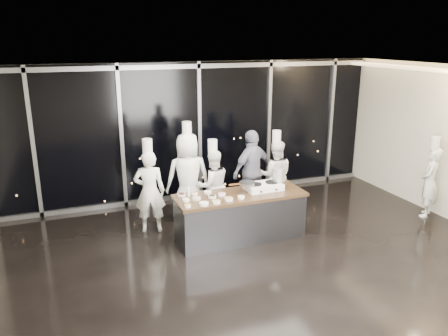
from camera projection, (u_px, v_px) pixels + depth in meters
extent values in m
plane|color=black|center=(260.00, 259.00, 7.62)|extent=(9.00, 9.00, 0.00)
cube|color=beige|center=(198.00, 131.00, 10.30)|extent=(9.00, 0.02, 3.20)
cube|color=beige|center=(425.00, 276.00, 4.03)|extent=(9.00, 0.02, 3.20)
cube|color=white|center=(265.00, 72.00, 6.71)|extent=(9.00, 7.00, 0.02)
cube|color=black|center=(199.00, 131.00, 10.25)|extent=(8.90, 0.04, 3.18)
cube|color=gray|center=(198.00, 66.00, 9.78)|extent=(8.90, 0.08, 0.10)
cube|color=gray|center=(201.00, 194.00, 10.65)|extent=(8.90, 0.08, 0.10)
cube|color=gray|center=(33.00, 144.00, 8.99)|extent=(0.08, 0.08, 3.20)
cube|color=gray|center=(122.00, 138.00, 9.60)|extent=(0.08, 0.08, 3.20)
cube|color=gray|center=(200.00, 132.00, 10.20)|extent=(0.08, 0.08, 3.20)
cube|color=gray|center=(269.00, 126.00, 10.81)|extent=(0.08, 0.08, 3.20)
cube|color=gray|center=(331.00, 122.00, 11.42)|extent=(0.08, 0.08, 3.20)
cube|color=#39393F|center=(240.00, 218.00, 8.31)|extent=(2.40, 0.80, 0.84)
cube|color=#46311D|center=(240.00, 195.00, 8.18)|extent=(2.46, 0.86, 0.06)
cube|color=white|center=(263.00, 187.00, 8.39)|extent=(0.70, 0.44, 0.12)
cylinder|color=black|center=(256.00, 184.00, 8.31)|extent=(0.24, 0.24, 0.02)
cylinder|color=black|center=(271.00, 182.00, 8.43)|extent=(0.24, 0.24, 0.02)
cylinder|color=black|center=(261.00, 192.00, 8.14)|extent=(0.04, 0.02, 0.04)
cylinder|color=black|center=(276.00, 190.00, 8.25)|extent=(0.04, 0.02, 0.04)
cylinder|color=slate|center=(247.00, 183.00, 8.26)|extent=(0.31, 0.31, 0.05)
cube|color=#4C2B14|center=(235.00, 184.00, 8.16)|extent=(0.22, 0.03, 0.02)
cylinder|color=silver|center=(279.00, 174.00, 8.46)|extent=(0.26, 0.26, 0.26)
cylinder|color=white|center=(188.00, 206.00, 7.53)|extent=(0.11, 0.11, 0.04)
cylinder|color=orange|center=(188.00, 205.00, 7.53)|extent=(0.09, 0.09, 0.01)
cylinder|color=white|center=(186.00, 200.00, 7.80)|extent=(0.13, 0.13, 0.04)
cylinder|color=beige|center=(186.00, 199.00, 7.79)|extent=(0.10, 0.10, 0.01)
cylinder|color=white|center=(182.00, 195.00, 8.06)|extent=(0.15, 0.15, 0.04)
cylinder|color=#34120F|center=(182.00, 194.00, 8.05)|extent=(0.12, 0.12, 0.01)
cylinder|color=white|center=(204.00, 204.00, 7.63)|extent=(0.17, 0.17, 0.04)
cylinder|color=silver|center=(204.00, 203.00, 7.62)|extent=(0.14, 0.14, 0.01)
cylinder|color=white|center=(197.00, 199.00, 7.87)|extent=(0.15, 0.15, 0.04)
cylinder|color=tan|center=(197.00, 198.00, 7.87)|extent=(0.12, 0.12, 0.01)
cylinder|color=white|center=(194.00, 194.00, 8.12)|extent=(0.12, 0.12, 0.04)
cylinder|color=#9F6F4F|center=(194.00, 193.00, 8.12)|extent=(0.10, 0.10, 0.01)
cylinder|color=white|center=(216.00, 202.00, 7.71)|extent=(0.14, 0.14, 0.04)
cylinder|color=tan|center=(216.00, 201.00, 7.70)|extent=(0.12, 0.12, 0.01)
cylinder|color=white|center=(212.00, 197.00, 7.97)|extent=(0.15, 0.15, 0.04)
cylinder|color=black|center=(212.00, 196.00, 7.97)|extent=(0.12, 0.12, 0.01)
cylinder|color=white|center=(208.00, 192.00, 8.19)|extent=(0.14, 0.14, 0.04)
cylinder|color=silver|center=(208.00, 192.00, 8.18)|extent=(0.11, 0.11, 0.01)
cylinder|color=white|center=(229.00, 199.00, 7.85)|extent=(0.15, 0.15, 0.04)
cylinder|color=#B47B48|center=(229.00, 198.00, 7.85)|extent=(0.13, 0.13, 0.01)
cylinder|color=white|center=(222.00, 194.00, 8.08)|extent=(0.14, 0.14, 0.04)
cylinder|color=tan|center=(222.00, 194.00, 8.07)|extent=(0.11, 0.11, 0.01)
cylinder|color=white|center=(241.00, 197.00, 7.94)|extent=(0.13, 0.13, 0.04)
cylinder|color=beige|center=(241.00, 196.00, 7.93)|extent=(0.10, 0.10, 0.01)
cylinder|color=white|center=(189.00, 192.00, 8.04)|extent=(0.06, 0.06, 0.16)
cone|color=white|center=(189.00, 187.00, 8.01)|extent=(0.05, 0.05, 0.05)
imported|color=white|center=(150.00, 192.00, 8.52)|extent=(0.67, 0.52, 1.65)
cylinder|color=white|center=(147.00, 146.00, 8.25)|extent=(0.23, 0.23, 0.26)
imported|color=white|center=(188.00, 177.00, 9.04)|extent=(0.96, 0.67, 1.87)
cylinder|color=white|center=(187.00, 128.00, 8.75)|extent=(0.21, 0.21, 0.26)
imported|color=white|center=(213.00, 185.00, 9.10)|extent=(0.74, 0.58, 1.50)
cylinder|color=white|center=(213.00, 146.00, 8.85)|extent=(0.19, 0.19, 0.26)
imported|color=#15173B|center=(252.00, 171.00, 9.52)|extent=(1.16, 0.78, 1.83)
imported|color=white|center=(275.00, 175.00, 9.70)|extent=(0.93, 0.84, 1.56)
cylinder|color=white|center=(277.00, 136.00, 9.45)|extent=(0.25, 0.25, 0.26)
imported|color=white|center=(430.00, 182.00, 9.28)|extent=(0.66, 0.63, 1.52)
cylinder|color=white|center=(435.00, 143.00, 9.03)|extent=(0.27, 0.27, 0.26)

